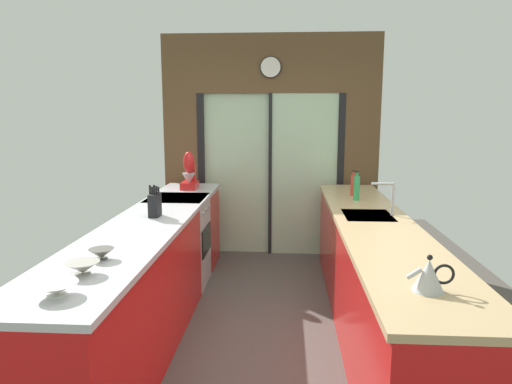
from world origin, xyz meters
TOP-DOWN VIEW (x-y plane):
  - ground_plane at (0.00, 0.60)m, footprint 5.04×7.60m
  - back_wall_unit at (0.00, 2.40)m, footprint 2.64×0.12m
  - left_counter_run at (-0.91, 0.13)m, footprint 0.62×3.80m
  - right_counter_run at (0.91, 0.30)m, footprint 0.62×3.80m
  - sink_faucet at (1.06, 0.55)m, footprint 0.19×0.02m
  - oven_range at (-0.91, 1.25)m, footprint 0.60×0.60m
  - mixing_bowl_near at (-0.89, -1.31)m, footprint 0.21×0.21m
  - mixing_bowl_mid at (-0.89, -1.02)m, footprint 0.18×0.18m
  - mixing_bowl_far at (-0.89, -0.76)m, footprint 0.15×0.15m
  - knife_block at (-0.89, 0.38)m, footprint 0.09×0.14m
  - stand_mixer at (-0.89, 1.79)m, footprint 0.17×0.27m
  - kettle at (0.89, -1.14)m, footprint 0.23×0.15m
  - soap_bottle_near at (0.89, 1.22)m, footprint 0.06×0.06m
  - soap_bottle_far at (0.89, 1.46)m, footprint 0.05×0.05m

SIDE VIEW (x-z plane):
  - ground_plane at x=0.00m, z-range -0.02..0.00m
  - oven_range at x=-0.91m, z-range 0.00..0.92m
  - right_counter_run at x=0.91m, z-range 0.00..0.92m
  - left_counter_run at x=-0.91m, z-range 0.01..0.93m
  - mixing_bowl_near at x=-0.89m, z-range 0.92..0.99m
  - mixing_bowl_far at x=-0.89m, z-range 0.92..0.99m
  - mixing_bowl_mid at x=-0.89m, z-range 0.92..0.99m
  - kettle at x=0.89m, z-range 0.91..1.09m
  - knife_block at x=-0.89m, z-range 0.89..1.15m
  - soap_bottle_far at x=0.89m, z-range 0.90..1.17m
  - soap_bottle_near at x=0.89m, z-range 0.90..1.19m
  - stand_mixer at x=-0.89m, z-range 0.87..1.29m
  - sink_faucet at x=1.06m, z-range 0.97..1.24m
  - back_wall_unit at x=0.00m, z-range 0.17..2.87m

